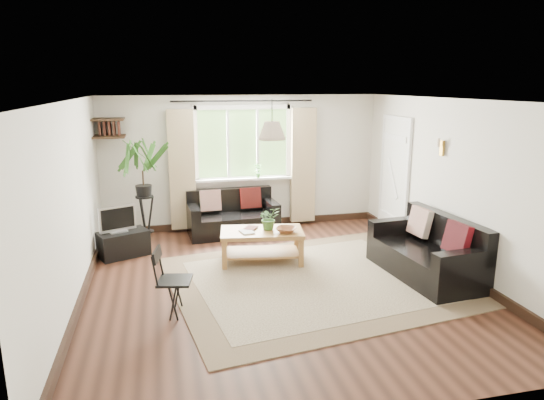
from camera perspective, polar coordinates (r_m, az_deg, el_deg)
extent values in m
plane|color=black|center=(6.56, 0.80, -9.77)|extent=(5.50, 5.50, 0.00)
plane|color=white|center=(6.02, 0.87, 11.70)|extent=(5.50, 5.50, 0.00)
cube|color=beige|center=(8.83, -3.44, 4.43)|extent=(5.00, 0.02, 2.40)
cube|color=beige|center=(3.69, 11.20, -8.93)|extent=(5.00, 0.02, 2.40)
cube|color=beige|center=(6.10, -22.61, -0.72)|extent=(0.02, 5.50, 2.40)
cube|color=beige|center=(7.19, 20.59, 1.48)|extent=(0.02, 5.50, 2.40)
cube|color=beige|center=(6.65, 4.91, -9.35)|extent=(4.11, 3.66, 0.02)
cube|color=silver|center=(8.65, 14.17, 2.50)|extent=(0.06, 0.96, 2.06)
imported|color=#356227|center=(7.15, -0.36, -2.15)|extent=(0.35, 0.32, 0.34)
imported|color=brown|center=(7.05, 1.68, -3.52)|extent=(0.39, 0.39, 0.07)
imported|color=silver|center=(7.02, -3.65, -3.84)|extent=(0.22, 0.27, 0.02)
imported|color=#512620|center=(7.25, -3.16, -3.25)|extent=(0.27, 0.29, 0.02)
cube|color=black|center=(7.82, -17.07, -4.94)|extent=(0.83, 0.66, 0.39)
imported|color=#2D6023|center=(8.78, -1.68, 3.50)|extent=(0.14, 0.10, 0.27)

